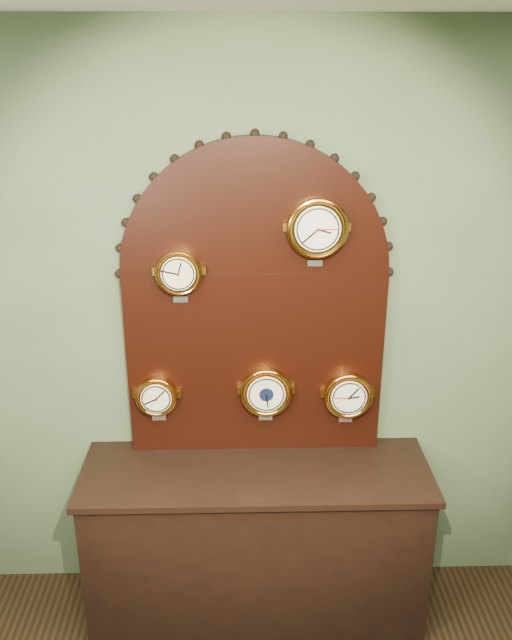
{
  "coord_description": "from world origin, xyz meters",
  "views": [
    {
      "loc": [
        -0.07,
        -0.46,
        2.66
      ],
      "look_at": [
        0.0,
        2.25,
        1.58
      ],
      "focal_mm": 38.21,
      "sensor_mm": 36.0,
      "label": 1
    }
  ],
  "objects_px": {
    "display_board": "(255,294)",
    "roman_clock": "(179,272)",
    "hygrometer": "(157,396)",
    "tide_clock": "(348,395)",
    "barometer": "(266,392)",
    "arabic_clock": "(317,228)",
    "shop_counter": "(256,544)"
  },
  "relations": [
    {
      "from": "roman_clock",
      "to": "arabic_clock",
      "type": "height_order",
      "value": "arabic_clock"
    },
    {
      "from": "shop_counter",
      "to": "hygrometer",
      "type": "bearing_deg",
      "value": 161.59
    },
    {
      "from": "hygrometer",
      "to": "barometer",
      "type": "xyz_separation_m",
      "value": [
        0.51,
        -0.0,
        0.02
      ]
    },
    {
      "from": "display_board",
      "to": "roman_clock",
      "type": "xyz_separation_m",
      "value": [
        -0.33,
        -0.07,
        0.13
      ]
    },
    {
      "from": "tide_clock",
      "to": "display_board",
      "type": "bearing_deg",
      "value": 171.36
    },
    {
      "from": "display_board",
      "to": "barometer",
      "type": "height_order",
      "value": "display_board"
    },
    {
      "from": "roman_clock",
      "to": "hygrometer",
      "type": "relative_size",
      "value": 1.03
    },
    {
      "from": "display_board",
      "to": "roman_clock",
      "type": "bearing_deg",
      "value": -168.84
    },
    {
      "from": "arabic_clock",
      "to": "shop_counter",
      "type": "bearing_deg",
      "value": -150.12
    },
    {
      "from": "shop_counter",
      "to": "arabic_clock",
      "type": "height_order",
      "value": "arabic_clock"
    },
    {
      "from": "display_board",
      "to": "tide_clock",
      "type": "relative_size",
      "value": 5.45
    },
    {
      "from": "shop_counter",
      "to": "hygrometer",
      "type": "height_order",
      "value": "hygrometer"
    },
    {
      "from": "shop_counter",
      "to": "display_board",
      "type": "height_order",
      "value": "display_board"
    },
    {
      "from": "roman_clock",
      "to": "hygrometer",
      "type": "xyz_separation_m",
      "value": [
        -0.13,
        0.0,
        -0.61
      ]
    },
    {
      "from": "arabic_clock",
      "to": "barometer",
      "type": "relative_size",
      "value": 1.08
    },
    {
      "from": "hygrometer",
      "to": "tide_clock",
      "type": "bearing_deg",
      "value": -0.06
    },
    {
      "from": "display_board",
      "to": "barometer",
      "type": "xyz_separation_m",
      "value": [
        0.05,
        -0.07,
        -0.46
      ]
    },
    {
      "from": "arabic_clock",
      "to": "barometer",
      "type": "distance_m",
      "value": 0.82
    },
    {
      "from": "roman_clock",
      "to": "tide_clock",
      "type": "relative_size",
      "value": 0.91
    },
    {
      "from": "shop_counter",
      "to": "display_board",
      "type": "xyz_separation_m",
      "value": [
        0.0,
        0.22,
        1.23
      ]
    },
    {
      "from": "arabic_clock",
      "to": "tide_clock",
      "type": "distance_m",
      "value": 0.83
    },
    {
      "from": "roman_clock",
      "to": "tide_clock",
      "type": "xyz_separation_m",
      "value": [
        0.77,
        -0.0,
        -0.61
      ]
    },
    {
      "from": "display_board",
      "to": "roman_clock",
      "type": "height_order",
      "value": "display_board"
    },
    {
      "from": "roman_clock",
      "to": "shop_counter",
      "type": "bearing_deg",
      "value": -24.7
    },
    {
      "from": "shop_counter",
      "to": "barometer",
      "type": "distance_m",
      "value": 0.78
    },
    {
      "from": "hygrometer",
      "to": "roman_clock",
      "type": "bearing_deg",
      "value": -0.11
    },
    {
      "from": "roman_clock",
      "to": "barometer",
      "type": "distance_m",
      "value": 0.71
    },
    {
      "from": "shop_counter",
      "to": "arabic_clock",
      "type": "distance_m",
      "value": 1.58
    },
    {
      "from": "display_board",
      "to": "tide_clock",
      "type": "distance_m",
      "value": 0.66
    },
    {
      "from": "display_board",
      "to": "roman_clock",
      "type": "relative_size",
      "value": 5.97
    },
    {
      "from": "display_board",
      "to": "hygrometer",
      "type": "bearing_deg",
      "value": -171.92
    },
    {
      "from": "barometer",
      "to": "tide_clock",
      "type": "height_order",
      "value": "barometer"
    }
  ]
}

